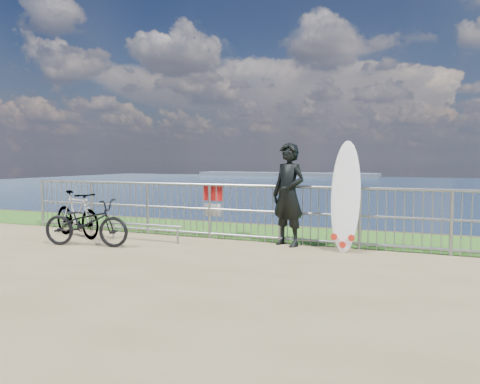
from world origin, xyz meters
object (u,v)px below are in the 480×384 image
at_px(surfboard, 345,200).
at_px(bicycle_far, 77,214).
at_px(surfer, 288,195).
at_px(bicycle_near, 86,223).

height_order(surfboard, bicycle_far, surfboard).
bearing_deg(bicycle_far, surfer, -61.76).
bearing_deg(bicycle_near, bicycle_far, 39.19).
distance_m(surfboard, bicycle_far, 5.46).
bearing_deg(surfer, bicycle_near, -133.31).
bearing_deg(bicycle_near, surfer, -77.41).
relative_size(surfer, bicycle_near, 1.15).
xyz_separation_m(surfboard, bicycle_near, (-4.53, -1.38, -0.46)).
xyz_separation_m(surfboard, bicycle_far, (-5.40, -0.65, -0.42)).
distance_m(surfboard, bicycle_near, 4.76).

